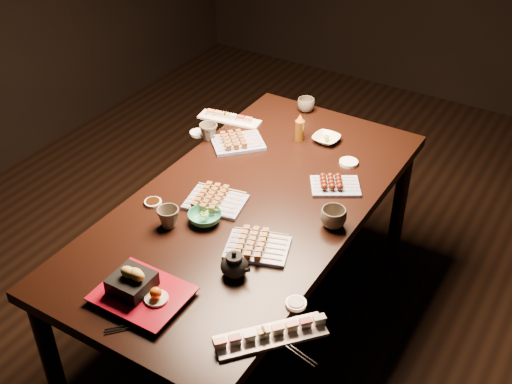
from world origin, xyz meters
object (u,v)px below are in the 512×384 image
tempura_tray (141,286)px  teacup_mid_right (333,218)px  teacup_far_left (209,132)px  teacup_far_right (306,105)px  yakitori_plate_right (257,243)px  teapot (234,263)px  yakitori_plate_center (215,198)px  yakitori_plate_left (238,139)px  sushi_platter_far (229,117)px  teacup_near_left (168,218)px  edamame_bowl_green (205,217)px  sushi_platter_near (271,333)px  condiment_bottle (300,127)px  edamame_bowl_cream (326,139)px  dining_table (250,268)px

tempura_tray → teacup_mid_right: (0.39, 0.71, -0.02)m
teacup_far_left → teacup_far_right: (0.27, 0.50, -0.01)m
yakitori_plate_right → teapot: teapot is taller
yakitori_plate_center → yakitori_plate_left: 0.48m
sushi_platter_far → teacup_near_left: bearing=98.6°
yakitori_plate_center → edamame_bowl_green: size_ratio=1.77×
tempura_tray → yakitori_plate_left: bearing=104.1°
edamame_bowl_green → teacup_far_right: size_ratio=1.52×
edamame_bowl_green → teacup_far_left: teacup_far_left is taller
teapot → teacup_far_right: bearing=110.2°
teacup_far_left → yakitori_plate_center: bearing=-52.0°
sushi_platter_far → teacup_far_left: 0.21m
tempura_tray → teacup_near_left: tempura_tray is taller
teacup_near_left → teacup_mid_right: 0.65m
sushi_platter_near → teacup_far_right: teacup_far_right is taller
yakitori_plate_left → teapot: 0.90m
yakitori_plate_left → edamame_bowl_green: size_ratio=1.76×
teacup_mid_right → sushi_platter_far: bearing=148.6°
condiment_bottle → yakitori_plate_left: bearing=-139.6°
teacup_far_right → sushi_platter_far: bearing=-134.5°
sushi_platter_far → condiment_bottle: 0.40m
condiment_bottle → edamame_bowl_cream: bearing=22.6°
sushi_platter_far → edamame_bowl_cream: 0.52m
dining_table → teacup_mid_right: (0.37, 0.04, 0.42)m
yakitori_plate_right → yakitori_plate_left: size_ratio=0.99×
sushi_platter_near → teapot: 0.33m
tempura_tray → condiment_bottle: condiment_bottle is taller
edamame_bowl_green → teacup_far_right: bearing=95.0°
teacup_mid_right → teacup_far_right: (-0.54, 0.79, -0.01)m
teacup_near_left → condiment_bottle: condiment_bottle is taller
sushi_platter_far → teapot: bearing=115.3°
edamame_bowl_cream → teapot: size_ratio=1.04×
condiment_bottle → sushi_platter_near: bearing=-65.9°
teapot → edamame_bowl_green: bearing=147.9°
tempura_tray → teacup_far_right: size_ratio=3.48×
dining_table → sushi_platter_near: sushi_platter_near is taller
teacup_far_right → edamame_bowl_green: bearing=-85.0°
sushi_platter_near → yakitori_plate_center: yakitori_plate_center is taller
edamame_bowl_green → teacup_far_left: 0.65m
sushi_platter_near → condiment_bottle: condiment_bottle is taller
yakitori_plate_center → condiment_bottle: size_ratio=1.74×
sushi_platter_far → teapot: teapot is taller
teapot → yakitori_plate_center: bearing=137.3°
yakitori_plate_left → teacup_far_left: 0.15m
sushi_platter_near → teacup_near_left: teacup_near_left is taller
teacup_far_left → dining_table: bearing=-37.0°
edamame_bowl_green → tempura_tray: size_ratio=0.44×
teacup_mid_right → condiment_bottle: condiment_bottle is taller
teacup_near_left → teapot: bearing=-14.9°
dining_table → edamame_bowl_green: size_ratio=13.31×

